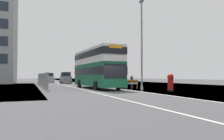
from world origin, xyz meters
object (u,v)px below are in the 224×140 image
Objects in this scene: roadworks_barrier at (132,83)px; car_far_side at (42,78)px; car_receding_far at (43,78)px; red_pillar_postbox at (170,82)px; lamppost_foreground at (142,48)px; pedestrian_at_kerb at (132,82)px; car_receding_mid at (49,78)px; double_decker_bus at (97,68)px; car_oncoming_near at (66,78)px.

car_far_side is (-7.52, 47.37, 0.42)m from roadworks_barrier.
car_far_side is (0.14, 9.35, 0.04)m from car_receding_far.
roadworks_barrier is (-1.79, 5.07, -0.30)m from red_pillar_postbox.
lamppost_foreground is 42.24m from car_receding_far.
pedestrian_at_kerb is at bearing 62.64° from roadworks_barrier.
roadworks_barrier is 47.97m from car_far_side.
car_receding_mid is (-6.63, 30.93, 0.41)m from roadworks_barrier.
double_decker_bus is at bearing -83.96° from car_receding_mid.
car_oncoming_near is at bearing 92.11° from double_decker_bus.
car_oncoming_near is at bearing 101.41° from roadworks_barrier.
double_decker_bus is 4.64m from roadworks_barrier.
lamppost_foreground is 5.68× the size of pedestrian_at_kerb.
lamppost_foreground reaches higher than red_pillar_postbox.
roadworks_barrier is 31.63m from car_receding_mid.
pedestrian_at_kerb is at bearing -76.88° from car_receding_mid.
car_receding_mid is 1.04× the size of car_far_side.
car_far_side is at bearing 97.04° from car_oncoming_near.
car_far_side is 47.27m from pedestrian_at_kerb.
car_receding_far is at bearing 101.39° from roadworks_barrier.
pedestrian_at_kerb is at bearing -77.79° from car_receding_far.
lamppost_foreground is at bearing -81.36° from car_oncoming_near.
red_pillar_postbox is 53.26m from car_far_side.
red_pillar_postbox is at bearing -76.83° from car_receding_mid.
car_receding_mid is at bearing 103.12° from pedestrian_at_kerb.
car_far_side is (-3.92, 45.10, -1.44)m from double_decker_bus.
pedestrian_at_kerb is (4.70, -20.55, -0.25)m from car_oncoming_near.
pedestrian_at_kerb is (0.40, 0.77, 0.16)m from roadworks_barrier.
car_far_side is at bearing 93.10° from car_receding_mid.
lamppost_foreground is at bearing -79.95° from car_receding_mid.
car_far_side is at bearing 94.97° from double_decker_bus.
car_receding_mid reaches higher than pedestrian_at_kerb.
car_oncoming_near is (-4.30, 21.32, 0.42)m from roadworks_barrier.
car_receding_far is 1.13× the size of car_far_side.
red_pillar_postbox reaches higher than pedestrian_at_kerb.
car_receding_mid reaches higher than car_receding_far.
car_oncoming_near is at bearing 98.64° from lamppost_foreground.
roadworks_barrier is at bearing -80.98° from car_far_side.
double_decker_bus is 19.12m from car_oncoming_near.
red_pillar_postbox is 36.97m from car_receding_mid.
car_receding_far is at bearing 101.37° from car_oncoming_near.
lamppost_foreground is 5.64m from pedestrian_at_kerb.
lamppost_foreground reaches higher than roadworks_barrier.
double_decker_bus is at bearing -87.89° from car_oncoming_near.
car_oncoming_near is 26.25m from car_far_side.
car_far_side is (-0.89, 16.44, 0.01)m from car_receding_mid.
car_far_side reaches higher than red_pillar_postbox.
pedestrian_at_kerb is at bearing 77.60° from lamppost_foreground.
lamppost_foreground reaches higher than car_receding_mid.
car_receding_far is at bearing 102.21° from pedestrian_at_kerb.
lamppost_foreground reaches higher than car_far_side.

